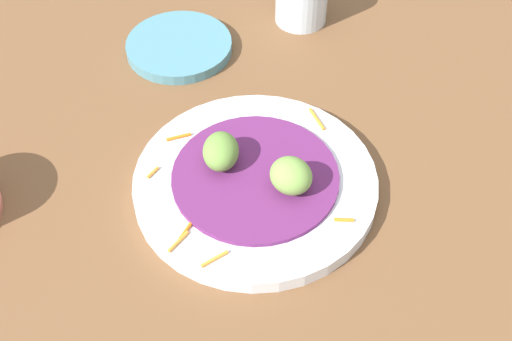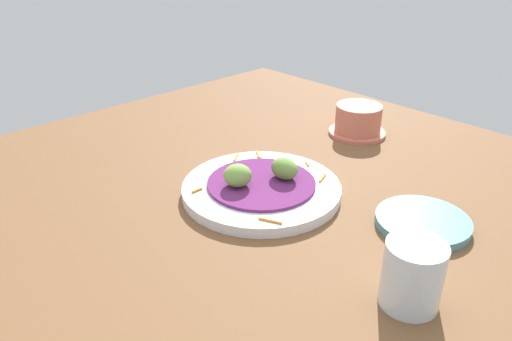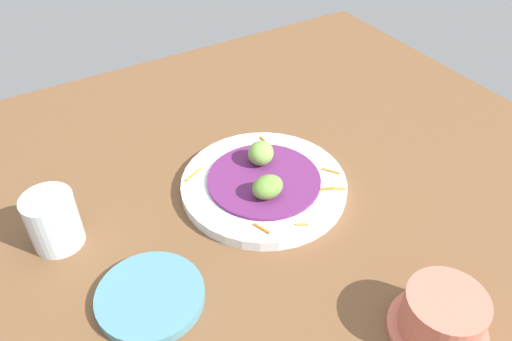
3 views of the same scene
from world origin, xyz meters
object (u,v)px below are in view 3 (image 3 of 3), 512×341
at_px(guac_scoop_left, 261,153).
at_px(water_glass, 53,221).
at_px(guac_scoop_center, 268,187).
at_px(side_plate_small, 150,297).
at_px(terracotta_bowl, 442,317).
at_px(main_plate, 264,185).

xyz_separation_m(guac_scoop_left, water_glass, (0.34, -0.02, -0.00)).
xyz_separation_m(guac_scoop_center, side_plate_small, (0.23, 0.07, -0.04)).
bearing_deg(water_glass, terracotta_bowl, 132.75).
distance_m(guac_scoop_left, water_glass, 0.34).
bearing_deg(guac_scoop_left, terracotta_bowl, 94.36).
bearing_deg(guac_scoop_left, water_glass, -3.24).
bearing_deg(guac_scoop_center, guac_scoop_left, -114.18).
distance_m(side_plate_small, water_glass, 0.19).
xyz_separation_m(main_plate, side_plate_small, (0.25, 0.11, -0.00)).
height_order(main_plate, guac_scoop_left, guac_scoop_left).
distance_m(main_plate, guac_scoop_center, 0.05).
relative_size(guac_scoop_center, side_plate_small, 0.35).
xyz_separation_m(terracotta_bowl, water_glass, (0.37, -0.40, 0.01)).
height_order(main_plate, side_plate_small, main_plate).
bearing_deg(guac_scoop_center, side_plate_small, 17.57).
bearing_deg(water_glass, side_plate_small, 114.41).
xyz_separation_m(main_plate, guac_scoop_center, (0.02, 0.04, 0.03)).
xyz_separation_m(guac_scoop_left, terracotta_bowl, (-0.03, 0.38, -0.01)).
distance_m(main_plate, terracotta_bowl, 0.34).
xyz_separation_m(guac_scoop_center, terracotta_bowl, (-0.06, 0.30, -0.01)).
distance_m(main_plate, water_glass, 0.33).
height_order(main_plate, terracotta_bowl, terracotta_bowl).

